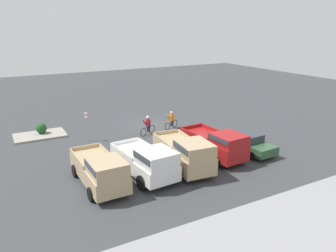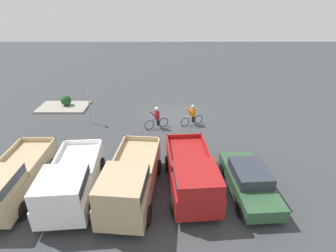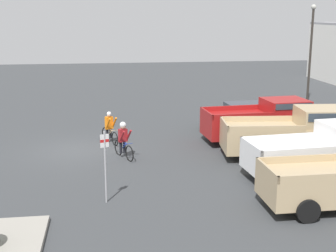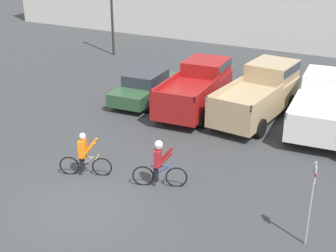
# 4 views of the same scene
# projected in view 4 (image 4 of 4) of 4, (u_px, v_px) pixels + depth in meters

# --- Properties ---
(ground_plane) EXTENTS (80.00, 80.00, 0.00)m
(ground_plane) POSITION_uv_depth(u_px,v_px,m) (83.00, 204.00, 14.58)
(ground_plane) COLOR #383A3D
(warehouse_building) EXTENTS (47.49, 11.29, 5.48)m
(warehouse_building) POSITION_uv_depth(u_px,v_px,m) (304.00, 1.00, 35.88)
(warehouse_building) COLOR silver
(warehouse_building) RESTS_ON ground_plane
(sedan_0) EXTENTS (2.18, 4.75, 1.42)m
(sedan_0) POSITION_uv_depth(u_px,v_px,m) (146.00, 86.00, 23.09)
(sedan_0) COLOR #2D5133
(sedan_0) RESTS_ON ground_plane
(pickup_truck_0) EXTENTS (2.57, 5.37, 2.09)m
(pickup_truck_0) POSITION_uv_depth(u_px,v_px,m) (197.00, 87.00, 21.74)
(pickup_truck_0) COLOR maroon
(pickup_truck_0) RESTS_ON ground_plane
(pickup_truck_1) EXTENTS (2.62, 5.76, 2.24)m
(pickup_truck_1) POSITION_uv_depth(u_px,v_px,m) (260.00, 92.00, 20.91)
(pickup_truck_1) COLOR tan
(pickup_truck_1) RESTS_ON ground_plane
(pickup_truck_2) EXTENTS (2.63, 5.38, 2.13)m
(pickup_truck_2) POSITION_uv_depth(u_px,v_px,m) (323.00, 102.00, 19.75)
(pickup_truck_2) COLOR white
(pickup_truck_2) RESTS_ON ground_plane
(cyclist_0) EXTENTS (1.70, 0.79, 1.68)m
(cyclist_0) POSITION_uv_depth(u_px,v_px,m) (159.00, 163.00, 15.26)
(cyclist_0) COLOR black
(cyclist_0) RESTS_ON ground_plane
(cyclist_1) EXTENTS (1.71, 0.79, 1.61)m
(cyclist_1) POSITION_uv_depth(u_px,v_px,m) (84.00, 154.00, 15.98)
(cyclist_1) COLOR black
(cyclist_1) RESTS_ON ground_plane
(fire_lane_sign) EXTENTS (0.13, 0.29, 2.51)m
(fire_lane_sign) POSITION_uv_depth(u_px,v_px,m) (312.00, 196.00, 12.14)
(fire_lane_sign) COLOR #9E9EA3
(fire_lane_sign) RESTS_ON ground_plane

